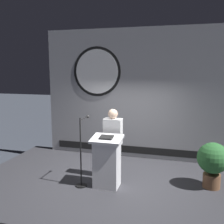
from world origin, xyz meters
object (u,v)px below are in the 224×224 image
(podium, at_px, (107,162))
(microphone_stand, at_px, (82,161))
(speaker_person, at_px, (113,143))
(potted_plant, at_px, (213,161))

(podium, xyz_separation_m, microphone_stand, (-0.53, -0.09, -0.02))
(speaker_person, relative_size, microphone_stand, 1.08)
(speaker_person, distance_m, potted_plant, 2.16)
(microphone_stand, bearing_deg, potted_plant, 13.32)
(microphone_stand, height_order, potted_plant, microphone_stand)
(podium, relative_size, microphone_stand, 0.75)
(speaker_person, relative_size, potted_plant, 1.64)
(speaker_person, xyz_separation_m, microphone_stand, (-0.53, -0.57, -0.28))
(podium, height_order, potted_plant, podium)
(speaker_person, bearing_deg, potted_plant, 1.76)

